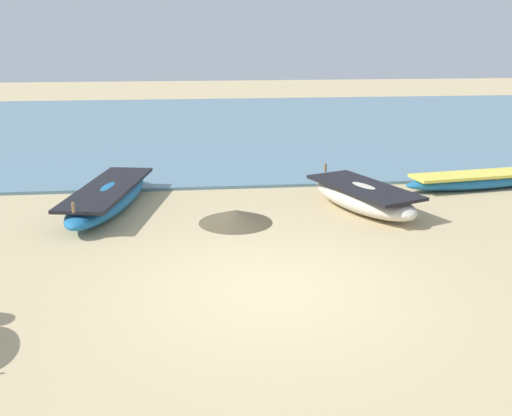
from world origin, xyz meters
TOP-DOWN VIEW (x-y plane):
  - ground at (0.00, 0.00)m, footprint 80.00×80.00m
  - sea_water at (0.00, 16.03)m, footprint 60.00×20.00m
  - fishing_boat_0 at (2.56, 3.90)m, footprint 2.29×3.42m
  - fishing_boat_2 at (6.03, 5.41)m, footprint 4.14×1.37m
  - fishing_boat_4 at (-3.07, 4.58)m, footprint 1.89×4.40m
  - debris_pile_0 at (-0.32, 3.34)m, footprint 2.09×2.09m

SIDE VIEW (x-z plane):
  - ground at x=0.00m, z-range 0.00..0.00m
  - sea_water at x=0.00m, z-range 0.00..0.08m
  - debris_pile_0 at x=-0.32m, z-range 0.00..0.27m
  - fishing_boat_2 at x=6.03m, z-range -0.08..0.52m
  - fishing_boat_4 at x=-3.07m, z-range -0.08..0.66m
  - fishing_boat_0 at x=2.56m, z-range -0.08..0.70m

